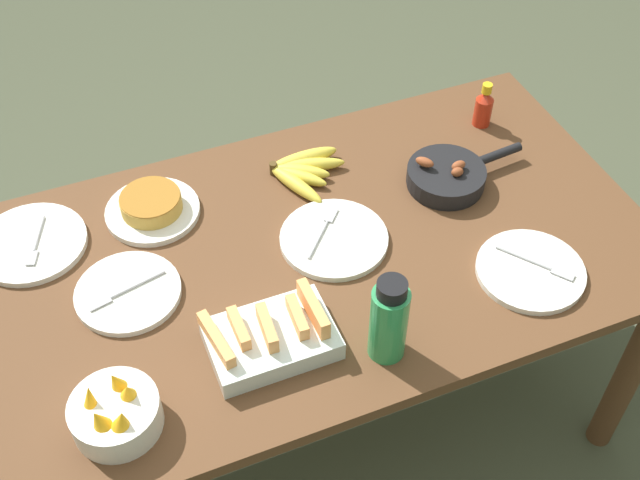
% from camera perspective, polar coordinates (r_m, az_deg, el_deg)
% --- Properties ---
extents(ground_plane, '(14.00, 14.00, 0.00)m').
position_cam_1_polar(ground_plane, '(2.50, -0.00, -12.05)').
color(ground_plane, '#474C38').
extents(dining_table, '(1.59, 0.90, 0.73)m').
position_cam_1_polar(dining_table, '(1.98, -0.00, -2.49)').
color(dining_table, brown).
rests_on(dining_table, ground_plane).
extents(banana_bunch, '(0.21, 0.20, 0.04)m').
position_cam_1_polar(banana_bunch, '(2.08, -1.35, 5.02)').
color(banana_bunch, gold).
rests_on(banana_bunch, dining_table).
extents(melon_tray, '(0.27, 0.18, 0.10)m').
position_cam_1_polar(melon_tray, '(1.71, -3.49, -6.86)').
color(melon_tray, silver).
rests_on(melon_tray, dining_table).
extents(skillet, '(0.33, 0.20, 0.08)m').
position_cam_1_polar(skillet, '(2.08, 9.07, 4.52)').
color(skillet, black).
rests_on(skillet, dining_table).
extents(frittata_plate_center, '(0.23, 0.23, 0.06)m').
position_cam_1_polar(frittata_plate_center, '(2.02, -11.87, 2.33)').
color(frittata_plate_center, silver).
rests_on(frittata_plate_center, dining_table).
extents(empty_plate_near_front, '(0.26, 0.26, 0.02)m').
position_cam_1_polar(empty_plate_near_front, '(2.03, -19.85, -0.24)').
color(empty_plate_near_front, silver).
rests_on(empty_plate_near_front, dining_table).
extents(empty_plate_far_left, '(0.25, 0.25, 0.02)m').
position_cam_1_polar(empty_plate_far_left, '(1.91, 14.74, -2.13)').
color(empty_plate_far_left, silver).
rests_on(empty_plate_far_left, dining_table).
extents(empty_plate_far_right, '(0.24, 0.24, 0.02)m').
position_cam_1_polar(empty_plate_far_right, '(1.86, -13.49, -3.65)').
color(empty_plate_far_right, silver).
rests_on(empty_plate_far_right, dining_table).
extents(empty_plate_mid_edge, '(0.26, 0.26, 0.02)m').
position_cam_1_polar(empty_plate_mid_edge, '(1.92, 0.99, 0.08)').
color(empty_plate_mid_edge, silver).
rests_on(empty_plate_mid_edge, dining_table).
extents(fruit_bowl_mango, '(0.18, 0.18, 0.12)m').
position_cam_1_polar(fruit_bowl_mango, '(1.64, -14.33, -11.85)').
color(fruit_bowl_mango, silver).
rests_on(fruit_bowl_mango, dining_table).
extents(water_bottle, '(0.08, 0.08, 0.22)m').
position_cam_1_polar(water_bottle, '(1.65, 4.91, -5.70)').
color(water_bottle, '#2D9351').
rests_on(water_bottle, dining_table).
extents(hot_sauce_bottle, '(0.05, 0.05, 0.13)m').
position_cam_1_polar(hot_sauce_bottle, '(2.26, 11.56, 9.26)').
color(hot_sauce_bottle, '#B72814').
rests_on(hot_sauce_bottle, dining_table).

